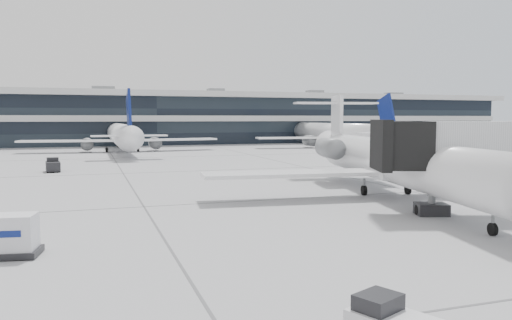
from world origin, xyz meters
name	(u,v)px	position (x,y,z in m)	size (l,w,h in m)	color
ground	(291,199)	(0.00, 0.00, 0.00)	(220.00, 220.00, 0.00)	gray
terminal	(151,121)	(0.00, 82.00, 5.00)	(170.00, 22.00, 10.00)	black
bg_jet_center	(122,151)	(-8.00, 55.00, 0.00)	(32.00, 40.00, 9.60)	white
bg_jet_right	(335,147)	(32.00, 55.00, 0.00)	(32.00, 40.00, 9.60)	white
regional_jet	(394,160)	(7.02, -1.79, 2.64)	(26.77, 33.38, 7.74)	white
cargo_uld	(12,236)	(-16.19, -9.82, 0.84)	(2.28, 1.84, 1.67)	black
traffic_cone	(217,174)	(-1.59, 14.64, 0.26)	(0.38, 0.38, 0.55)	#EB540C
far_tug	(53,165)	(-16.81, 24.00, 0.66)	(1.59, 2.43, 1.46)	black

